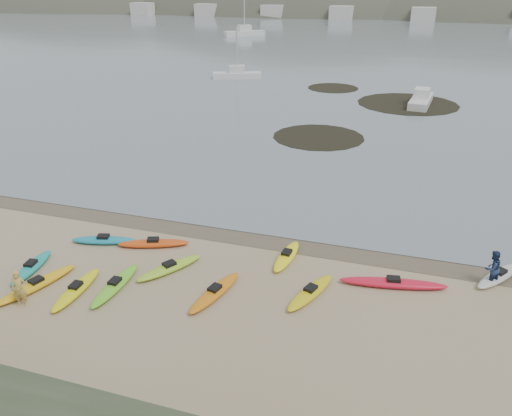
% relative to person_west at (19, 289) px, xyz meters
% --- Properties ---
extents(ground, '(600.00, 600.00, 0.00)m').
position_rel_person_west_xyz_m(ground, '(7.18, 8.83, -0.82)').
color(ground, tan).
rests_on(ground, ground).
extents(wet_sand, '(60.00, 60.00, 0.00)m').
position_rel_person_west_xyz_m(wet_sand, '(7.18, 8.53, -0.82)').
color(wet_sand, brown).
rests_on(wet_sand, ground).
extents(water, '(1200.00, 1200.00, 0.00)m').
position_rel_person_west_xyz_m(water, '(7.18, 308.83, -0.81)').
color(water, slate).
rests_on(water, ground).
extents(kayaks, '(22.09, 10.26, 0.34)m').
position_rel_person_west_xyz_m(kayaks, '(6.05, 4.26, -0.65)').
color(kayaks, '#6CCF29').
rests_on(kayaks, ground).
extents(person_west, '(0.71, 0.60, 1.64)m').
position_rel_person_west_xyz_m(person_west, '(0.00, 0.00, 0.00)').
color(person_west, tan).
rests_on(person_west, ground).
extents(person_east, '(1.01, 0.99, 1.65)m').
position_rel_person_west_xyz_m(person_east, '(18.29, 7.43, 0.00)').
color(person_east, navy).
rests_on(person_east, ground).
extents(kelp_mats, '(17.12, 27.30, 0.04)m').
position_rel_person_west_xyz_m(kelp_mats, '(10.13, 38.41, -0.79)').
color(kelp_mats, black).
rests_on(kelp_mats, water).
extents(moored_boats, '(83.22, 94.64, 1.27)m').
position_rel_person_west_xyz_m(moored_boats, '(9.55, 90.05, -0.27)').
color(moored_boats, silver).
rests_on(moored_boats, ground).
extents(far_hills, '(550.00, 135.00, 80.00)m').
position_rel_person_west_xyz_m(far_hills, '(46.56, 202.80, -16.75)').
color(far_hills, '#384235').
rests_on(far_hills, ground).
extents(far_town, '(199.00, 5.00, 4.00)m').
position_rel_person_west_xyz_m(far_town, '(13.18, 153.83, 1.18)').
color(far_town, beige).
rests_on(far_town, ground).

